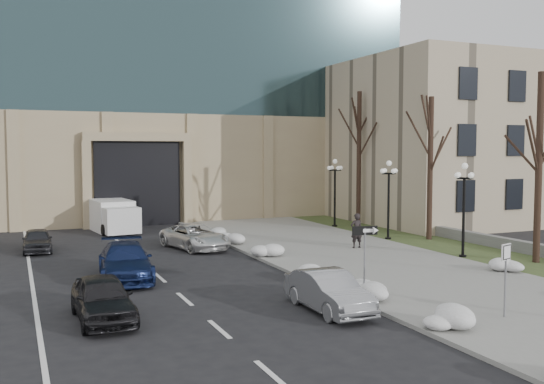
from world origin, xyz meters
The scene contains 29 objects.
ground centered at (0.00, 0.00, 0.00)m, with size 160.00×160.00×0.00m, color black.
sidewalk centered at (3.50, 14.00, 0.06)m, with size 9.00×40.00×0.12m, color gray.
curb centered at (-1.00, 14.00, 0.07)m, with size 0.30×40.00×0.14m, color gray.
grass_strip centered at (10.00, 14.00, 0.05)m, with size 4.00×40.00×0.10m, color #334422.
stone_wall centered at (12.00, 16.00, 0.35)m, with size 0.50×30.00×0.70m, color gray.
office_tower centered at (-2.01, 43.58, 18.49)m, with size 40.00×24.70×36.00m.
classical_building centered at (22.00, 27.98, 6.00)m, with size 22.00×18.12×12.00m.
car_a centered at (-9.58, 8.35, 0.71)m, with size 1.68×4.18×1.43m, color black.
car_b centered at (-2.50, 6.50, 0.68)m, with size 1.43×4.11×1.35m, color #94969B.
car_c centered at (-7.88, 14.30, 0.75)m, with size 2.10×5.16×1.50m, color navy.
car_d centered at (-3.06, 20.63, 0.67)m, with size 2.22×4.82×1.34m, color silver.
car_e centered at (-11.00, 23.07, 0.61)m, with size 1.45×3.61×1.23m, color #303136.
pedestrian centered at (4.82, 16.85, 1.05)m, with size 0.68×0.45×1.87m, color black.
box_truck centered at (-6.14, 30.22, 1.00)m, with size 2.94×6.71×2.06m.
one_way_sign centered at (-0.45, 7.27, 2.21)m, with size 1.00×0.33×2.68m.
keep_sign centered at (2.11, 3.35, 1.80)m, with size 0.51×0.20×2.45m.
snow_clump_b centered at (-0.33, 2.82, 0.30)m, with size 1.10×1.60×0.36m, color silver.
snow_clump_c centered at (-0.45, 7.22, 0.30)m, with size 1.10×1.60×0.36m, color silver.
snow_clump_d centered at (-0.62, 11.02, 0.30)m, with size 1.10×1.60×0.36m, color silver.
snow_clump_e centered at (-0.61, 16.48, 0.30)m, with size 1.10×1.60×0.36m, color silver.
snow_clump_f centered at (-0.85, 21.10, 0.30)m, with size 1.10×1.60×0.36m, color silver.
snow_clump_g centered at (-0.48, 24.49, 0.30)m, with size 1.10×1.60×0.36m, color silver.
snow_clump_i centered at (7.74, 8.98, 0.30)m, with size 1.10×1.60×0.36m, color silver.
lamppost_b centered at (8.30, 12.50, 3.07)m, with size 1.18×1.18×4.76m.
lamppost_c centered at (8.30, 19.00, 3.07)m, with size 1.18×1.18×4.76m.
lamppost_d centered at (8.30, 25.50, 3.07)m, with size 1.18×1.18×4.76m.
tree_near centered at (10.50, 10.00, 5.83)m, with size 3.20×3.20×9.00m.
tree_mid centered at (10.50, 18.00, 5.50)m, with size 3.20×3.20×8.50m.
tree_far centered at (10.50, 26.00, 6.15)m, with size 3.20×3.20×9.50m.
Camera 1 is at (-12.08, -11.06, 5.40)m, focal length 40.00 mm.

